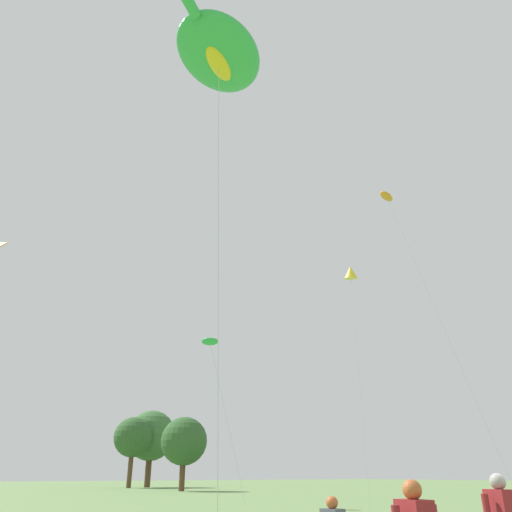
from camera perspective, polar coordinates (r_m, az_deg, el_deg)
name	(u,v)px	position (r m, az deg, el deg)	size (l,w,h in m)	color
big_show_kite	(217,50)	(24.00, -4.54, 22.42)	(9.88, 7.87, 19.67)	green
small_kite_delta_white	(387,198)	(29.27, 14.80, 6.39)	(2.66, 4.09, 16.46)	orange
small_kite_stunt_black	(210,342)	(34.05, -5.28, -9.82)	(3.65, 1.41, 10.20)	green
small_kite_tiny_distant	(351,273)	(36.42, 10.79, -1.91)	(2.70, 2.60, 15.55)	yellow
tree_oak_left	(133,437)	(77.05, -13.91, -19.52)	(5.41, 5.41, 9.29)	#513823
tree_broad_distant	(184,441)	(61.77, -8.25, -20.26)	(5.31, 5.31, 7.91)	#513823
tree_pine_center	(151,436)	(80.46, -11.94, -19.49)	(7.14, 7.14, 10.63)	#513823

